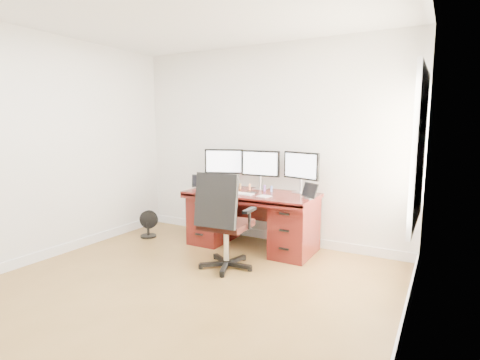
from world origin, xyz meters
The scene contains 20 objects.
ground centered at (0.00, 0.00, 0.00)m, with size 4.50×4.50×0.00m, color olive.
back_wall centered at (0.00, 2.25, 1.35)m, with size 4.00×0.10×2.70m, color white.
right_wall centered at (2.00, 0.11, 1.35)m, with size 0.10×4.50×2.70m.
desk centered at (0.00, 1.83, 0.40)m, with size 1.70×0.80×0.75m.
office_chair centered at (0.08, 0.99, 0.37)m, with size 0.65×0.63×1.11m.
floor_fan centered at (-1.53, 1.50, 0.19)m, with size 0.27×0.23×0.39m.
monitor_left centered at (-0.58, 2.07, 1.09)m, with size 0.52×0.24×0.53m.
monitor_center centered at (0.00, 2.07, 1.09)m, with size 0.55×0.15×0.53m.
monitor_right centered at (0.58, 2.07, 1.09)m, with size 0.53×0.22×0.53m.
tablet_left centered at (-0.77, 1.75, 0.84)m, with size 0.24×0.17×0.19m.
tablet_right centered at (0.81, 1.75, 0.84)m, with size 0.24×0.18×0.19m.
keyboard centered at (-0.02, 1.62, 0.76)m, with size 0.27×0.12×0.01m, color silver.
trackpad centered at (0.28, 1.60, 0.76)m, with size 0.14×0.14×0.01m, color silver.
drawing_tablet centered at (-0.29, 1.57, 0.76)m, with size 0.20×0.13×0.01m, color black.
phone centered at (0.03, 1.77, 0.76)m, with size 0.14×0.07×0.01m, color black.
figurine_yellow centered at (-0.35, 1.95, 0.80)m, with size 0.03×0.03×0.08m.
figurine_brown centered at (-0.25, 1.95, 0.80)m, with size 0.03×0.03×0.08m.
figurine_orange centered at (-0.10, 1.95, 0.80)m, with size 0.03×0.03×0.08m.
figurine_purple centered at (0.12, 1.95, 0.80)m, with size 0.03×0.03×0.08m.
figurine_blue centered at (0.22, 1.95, 0.80)m, with size 0.03×0.03×0.08m.
Camera 1 is at (2.21, -2.47, 1.61)m, focal length 28.00 mm.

